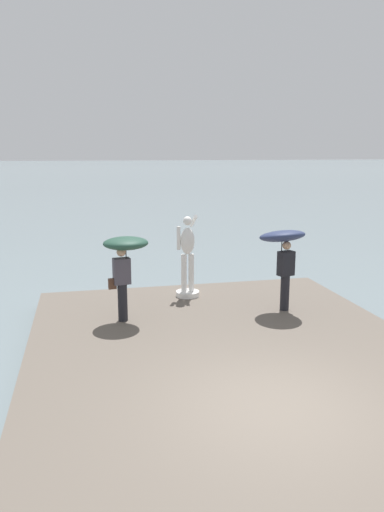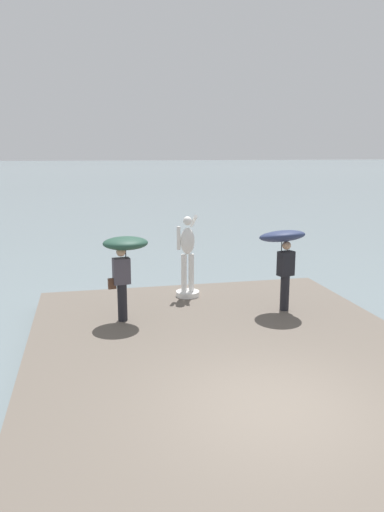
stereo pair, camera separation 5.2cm
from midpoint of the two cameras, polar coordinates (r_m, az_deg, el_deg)
name	(u,v)px [view 2 (the right image)]	position (r m, az deg, el deg)	size (l,w,h in m)	color
ground_plane	(114,198)	(46.79, -8.94, 6.64)	(400.00, 400.00, 0.00)	slate
pier	(233,362)	(9.91, 4.88, -12.14)	(7.98, 10.22, 0.40)	#60564C
statue_white_figure	(187,261)	(13.18, -0.41, -0.59)	(0.63, 0.88, 2.21)	white
onlooker_left	(124,254)	(11.28, -7.70, 0.26)	(1.16, 1.17, 1.97)	black
onlooker_right	(283,245)	(12.06, 10.58, 1.20)	(1.37, 1.39, 2.09)	black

